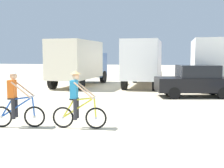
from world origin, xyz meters
The scene contains 7 objects.
ground_plane centered at (0.00, 0.00, 0.00)m, with size 120.00×120.00×0.00m, color beige.
box_truck_cream_rv centered at (-4.86, 12.86, 1.87)m, with size 2.79×6.89×3.35m.
box_truck_avon_van centered at (-0.13, 13.64, 1.87)m, with size 2.48×6.79×3.35m.
box_truck_white_box centered at (4.49, 13.40, 1.87)m, with size 2.52×6.80×3.35m.
sedan_parked centered at (3.17, 9.05, 0.88)m, with size 4.48×2.62×1.76m.
cyclist_orange_shirt centered at (-2.98, 1.20, 0.85)m, with size 1.70×0.57×1.82m.
cyclist_cowboy_hat centered at (-1.02, 1.48, 0.85)m, with size 1.73×0.52×1.82m.
Camera 1 is at (1.79, -6.45, 2.29)m, focal length 43.43 mm.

